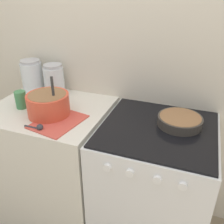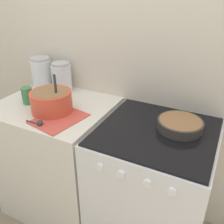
% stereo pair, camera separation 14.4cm
% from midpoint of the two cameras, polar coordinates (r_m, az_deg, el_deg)
% --- Properties ---
extents(wall_back, '(4.49, 0.05, 2.40)m').
position_cam_midpoint_polar(wall_back, '(1.67, -0.53, 13.81)').
color(wall_back, beige).
rests_on(wall_back, ground_plane).
extents(countertop_cabinet, '(0.74, 0.63, 0.88)m').
position_cam_midpoint_polar(countertop_cabinet, '(1.90, -14.95, -11.02)').
color(countertop_cabinet, silver).
rests_on(countertop_cabinet, ground_plane).
extents(stove, '(0.65, 0.65, 0.88)m').
position_cam_midpoint_polar(stove, '(1.67, 6.67, -16.70)').
color(stove, silver).
rests_on(stove, ground_plane).
extents(mixing_bowl, '(0.25, 0.25, 0.25)m').
position_cam_midpoint_polar(mixing_bowl, '(1.55, -16.98, 1.86)').
color(mixing_bowl, '#D84C33').
rests_on(mixing_bowl, countertop_cabinet).
extents(baking_pan, '(0.25, 0.25, 0.05)m').
position_cam_midpoint_polar(baking_pan, '(1.43, 12.50, -2.00)').
color(baking_pan, '#38332D').
rests_on(baking_pan, stove).
extents(storage_jar_left, '(0.15, 0.15, 0.23)m').
position_cam_midpoint_polar(storage_jar_left, '(1.95, -19.78, 7.37)').
color(storage_jar_left, silver).
rests_on(storage_jar_left, countertop_cabinet).
extents(storage_jar_middle, '(0.14, 0.14, 0.21)m').
position_cam_midpoint_polar(storage_jar_middle, '(1.84, -15.27, 6.72)').
color(storage_jar_middle, silver).
rests_on(storage_jar_middle, countertop_cabinet).
extents(tin_can, '(0.07, 0.07, 0.11)m').
position_cam_midpoint_polar(tin_can, '(1.71, -22.42, 2.57)').
color(tin_can, '#3F7F4C').
rests_on(tin_can, countertop_cabinet).
extents(recipe_page, '(0.28, 0.33, 0.01)m').
position_cam_midpoint_polar(recipe_page, '(1.48, -14.89, -2.23)').
color(recipe_page, '#CC4C3F').
rests_on(recipe_page, countertop_cabinet).
extents(measuring_spoon, '(0.12, 0.04, 0.04)m').
position_cam_midpoint_polar(measuring_spoon, '(1.44, -19.34, -3.38)').
color(measuring_spoon, '#333338').
rests_on(measuring_spoon, countertop_cabinet).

